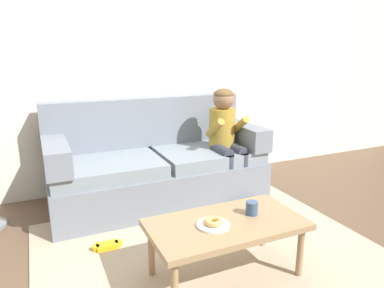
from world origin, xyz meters
The scene contains 10 objects.
ground centered at (0.00, 0.00, 0.00)m, with size 10.00×10.00×0.00m, color brown.
wall_back centered at (0.00, 1.40, 1.40)m, with size 8.00×0.10×2.80m, color silver.
area_rug centered at (0.00, -0.25, 0.01)m, with size 2.45×1.97×0.01m, color tan.
couch centered at (-0.03, 0.85, 0.35)m, with size 2.04×0.90×1.00m.
coffee_table centered at (-0.03, -0.54, 0.35)m, with size 1.00×0.53×0.40m.
person_child centered at (0.63, 0.64, 0.67)m, with size 0.34×0.58×1.10m.
plate centered at (-0.14, -0.56, 0.40)m, with size 0.21×0.21×0.01m, color white.
donut centered at (-0.14, -0.56, 0.43)m, with size 0.12×0.12×0.04m, color tan.
mug centered at (0.17, -0.52, 0.44)m, with size 0.08×0.08×0.09m, color #334C72.
toy_controller centered at (-0.68, 0.11, 0.03)m, with size 0.23×0.09×0.05m.
Camera 1 is at (-1.08, -2.33, 1.45)m, focal length 33.04 mm.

